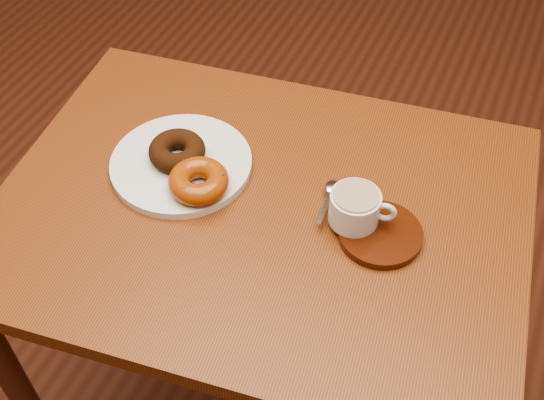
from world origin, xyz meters
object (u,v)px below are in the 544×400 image
at_px(saucer, 380,234).
at_px(donut_plate, 181,164).
at_px(coffee_cup, 356,207).
at_px(cafe_table, 262,253).

bearing_deg(saucer, donut_plate, 178.19).
height_order(donut_plate, saucer, same).
xyz_separation_m(saucer, coffee_cup, (-0.05, 0.01, 0.04)).
xyz_separation_m(cafe_table, saucer, (0.20, 0.01, 0.14)).
height_order(donut_plate, coffee_cup, coffee_cup).
relative_size(donut_plate, saucer, 1.84).
bearing_deg(coffee_cup, cafe_table, 177.45).
relative_size(cafe_table, donut_plate, 3.84).
distance_m(donut_plate, coffee_cup, 0.31).
relative_size(cafe_table, coffee_cup, 8.85).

